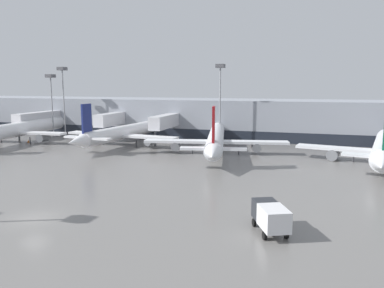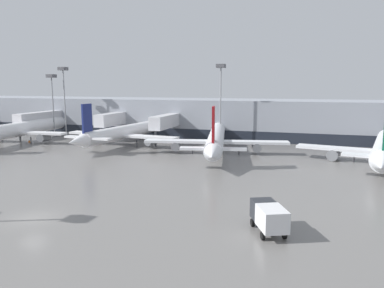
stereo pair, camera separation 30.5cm
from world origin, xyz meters
name	(u,v)px [view 2 (the right image)]	position (x,y,z in m)	size (l,w,h in m)	color
ground_plane	(33,218)	(0.00, 0.00, 0.00)	(320.00, 320.00, 0.00)	slate
terminal_building	(205,117)	(-0.25, 61.82, 4.50)	(160.00, 30.20, 9.00)	gray
parked_jet_0	(216,139)	(8.44, 38.05, 2.73)	(26.26, 36.30, 9.39)	silver
parked_jet_2	(18,130)	(-35.76, 37.83, 2.86)	(22.23, 40.16, 9.57)	white
parked_jet_5	(121,133)	(-12.63, 41.08, 2.65)	(25.60, 31.85, 9.16)	white
service_truck_1	(269,215)	(21.73, 3.22, 1.54)	(3.79, 5.14, 2.47)	silver
traffic_cone_0	(29,141)	(-34.09, 38.94, 0.30)	(0.47, 0.47, 0.59)	orange
apron_light_mast_0	(64,81)	(-32.49, 49.99, 13.36)	(1.80, 1.80, 16.74)	gray
apron_light_mast_4	(221,80)	(6.15, 51.01, 13.45)	(1.80, 1.80, 16.87)	gray
apron_light_mast_7	(52,86)	(-35.20, 49.04, 12.13)	(1.80, 1.80, 15.01)	gray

